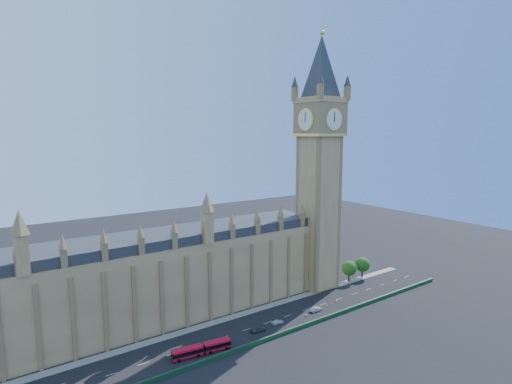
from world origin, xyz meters
TOP-DOWN VIEW (x-y plane):
  - ground at (0.00, 0.00)m, footprint 400.00×400.00m
  - palace_westminster at (-25.00, 22.00)m, footprint 120.00×20.00m
  - elizabeth_tower at (38.00, 13.99)m, footprint 20.59×20.59m
  - bridge_parapet at (0.00, -9.00)m, footprint 160.00×0.60m
  - kerb_north at (0.00, 9.50)m, footprint 160.00×3.00m
  - tree_east_near at (52.22, 10.08)m, footprint 6.00×6.00m
  - tree_east_far at (60.22, 10.08)m, footprint 6.00×6.00m
  - red_bus at (-21.54, -4.53)m, footprint 16.43×4.56m
  - car_grey at (-2.00, -3.10)m, footprint 4.81×2.36m
  - car_silver at (22.00, -2.68)m, footprint 4.39×1.68m
  - car_white at (6.00, -2.40)m, footprint 4.24×2.03m
  - cone_a at (25.17, -3.29)m, footprint 0.52×0.52m
  - cone_b at (33.04, -1.39)m, footprint 0.53×0.53m
  - cone_c at (27.72, -2.12)m, footprint 0.46×0.46m
  - cone_d at (16.74, -3.77)m, footprint 0.52×0.52m

SIDE VIEW (x-z plane):
  - ground at x=0.00m, z-range 0.00..0.00m
  - kerb_north at x=0.00m, z-range 0.00..0.16m
  - cone_a at x=25.17m, z-range 0.00..0.67m
  - cone_c at x=27.72m, z-range 0.00..0.70m
  - cone_b at x=33.04m, z-range -0.01..0.76m
  - cone_d at x=16.74m, z-range -0.01..0.78m
  - car_white at x=6.00m, z-range 0.00..1.19m
  - bridge_parapet at x=0.00m, z-range 0.00..1.20m
  - car_silver at x=22.00m, z-range 0.00..1.43m
  - car_grey at x=-2.00m, z-range 0.00..1.58m
  - red_bus at x=-21.54m, z-range 0.07..2.84m
  - tree_east_near at x=52.22m, z-range 1.39..9.89m
  - tree_east_far at x=60.22m, z-range 1.39..9.89m
  - palace_westminster at x=-25.00m, z-range -0.14..27.86m
  - elizabeth_tower at x=38.00m, z-range 2.06..107.06m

